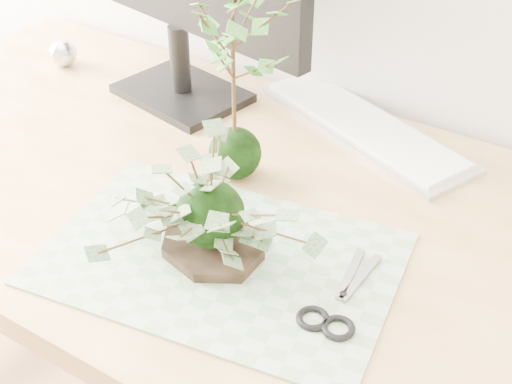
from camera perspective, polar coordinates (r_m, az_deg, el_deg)
desk at (r=1.08m, az=1.07°, el=-5.20°), size 1.60×0.70×0.74m
cutting_mat at (r=0.94m, az=-2.87°, el=-5.34°), size 0.50×0.37×0.00m
stone_dish at (r=0.95m, az=-3.56°, el=-4.32°), size 0.19×0.19×0.01m
ivy_kokedama at (r=0.89m, az=-3.78°, el=0.37°), size 0.31×0.31×0.18m
maple_kokedama at (r=0.98m, az=-1.89°, el=12.71°), size 0.23×0.23×0.33m
keyboard at (r=1.22m, az=8.51°, el=5.30°), size 0.44×0.28×0.02m
foil_ball at (r=1.47m, az=-15.18°, el=10.70°), size 0.05×0.05×0.05m
scissors at (r=0.87m, az=6.04°, el=-9.46°), size 0.08×0.17×0.01m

